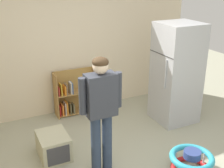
{
  "coord_description": "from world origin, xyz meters",
  "views": [
    {
      "loc": [
        -1.45,
        -2.74,
        2.56
      ],
      "look_at": [
        0.13,
        0.54,
        1.14
      ],
      "focal_mm": 46.39,
      "sensor_mm": 36.0,
      "label": 1
    }
  ],
  "objects": [
    {
      "name": "back_wall",
      "position": [
        0.0,
        2.33,
        1.35
      ],
      "size": [
        5.2,
        0.06,
        2.7
      ],
      "primitive_type": "cube",
      "color": "beige",
      "rests_on": "ground"
    },
    {
      "name": "refrigerator",
      "position": [
        1.66,
        1.11,
        0.89
      ],
      "size": [
        0.73,
        0.68,
        1.78
      ],
      "color": "#B7BABF",
      "rests_on": "ground"
    },
    {
      "name": "baby_walker",
      "position": [
        0.95,
        -0.25,
        0.16
      ],
      "size": [
        0.6,
        0.6,
        0.32
      ],
      "color": "red",
      "rests_on": "ground"
    },
    {
      "name": "standing_person",
      "position": [
        -0.16,
        0.26,
        0.98
      ],
      "size": [
        0.57,
        0.22,
        1.63
      ],
      "color": "#2C3A52",
      "rests_on": "ground"
    },
    {
      "name": "pet_carrier",
      "position": [
        -0.65,
        0.9,
        0.18
      ],
      "size": [
        0.42,
        0.55,
        0.36
      ],
      "color": "beige",
      "rests_on": "ground"
    },
    {
      "name": "bookshelf",
      "position": [
        0.07,
        2.15,
        0.37
      ],
      "size": [
        0.8,
        0.28,
        0.85
      ],
      "color": "#AC7F44",
      "rests_on": "ground"
    }
  ]
}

